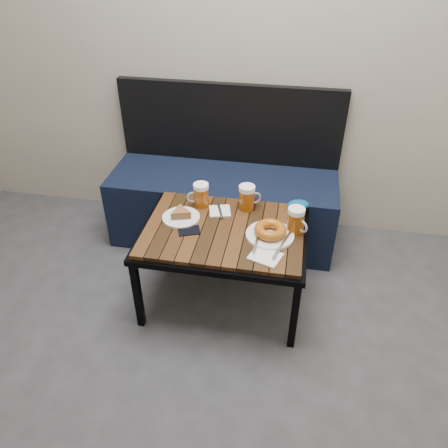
% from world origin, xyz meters
% --- Properties ---
extents(bench, '(1.40, 0.50, 0.95)m').
position_xyz_m(bench, '(-0.18, 1.76, 0.27)').
color(bench, black).
rests_on(bench, ground).
extents(cafe_table, '(0.84, 0.62, 0.47)m').
position_xyz_m(cafe_table, '(-0.07, 1.18, 0.43)').
color(cafe_table, black).
rests_on(cafe_table, ground).
extents(beer_mug_left, '(0.13, 0.10, 0.13)m').
position_xyz_m(beer_mug_left, '(-0.24, 1.37, 0.54)').
color(beer_mug_left, '#8E440B').
rests_on(beer_mug_left, cafe_table).
extents(beer_mug_centre, '(0.13, 0.11, 0.14)m').
position_xyz_m(beer_mug_centre, '(0.01, 1.38, 0.54)').
color(beer_mug_centre, '#8E440B').
rests_on(beer_mug_centre, cafe_table).
extents(beer_mug_right, '(0.12, 0.11, 0.13)m').
position_xyz_m(beer_mug_right, '(0.28, 1.22, 0.54)').
color(beer_mug_right, '#8E440B').
rests_on(beer_mug_right, cafe_table).
extents(plate_pie, '(0.20, 0.20, 0.05)m').
position_xyz_m(plate_pie, '(-0.31, 1.22, 0.49)').
color(plate_pie, white).
rests_on(plate_pie, cafe_table).
extents(plate_bagel, '(0.24, 0.31, 0.07)m').
position_xyz_m(plate_bagel, '(0.16, 1.15, 0.50)').
color(plate_bagel, white).
rests_on(plate_bagel, cafe_table).
extents(napkin_left, '(0.13, 0.14, 0.01)m').
position_xyz_m(napkin_left, '(-0.12, 1.32, 0.48)').
color(napkin_left, white).
rests_on(napkin_left, cafe_table).
extents(napkin_right, '(0.17, 0.16, 0.01)m').
position_xyz_m(napkin_right, '(0.15, 0.99, 0.48)').
color(napkin_right, white).
rests_on(napkin_right, cafe_table).
extents(passport_navy, '(0.13, 0.11, 0.01)m').
position_xyz_m(passport_navy, '(-0.24, 1.12, 0.47)').
color(passport_navy, black).
rests_on(passport_navy, cafe_table).
extents(passport_burgundy, '(0.09, 0.12, 0.01)m').
position_xyz_m(passport_burgundy, '(0.01, 1.43, 0.47)').
color(passport_burgundy, black).
rests_on(passport_burgundy, cafe_table).
extents(knit_pouch, '(0.13, 0.10, 0.05)m').
position_xyz_m(knit_pouch, '(0.29, 1.43, 0.50)').
color(knit_pouch, navy).
rests_on(knit_pouch, cafe_table).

